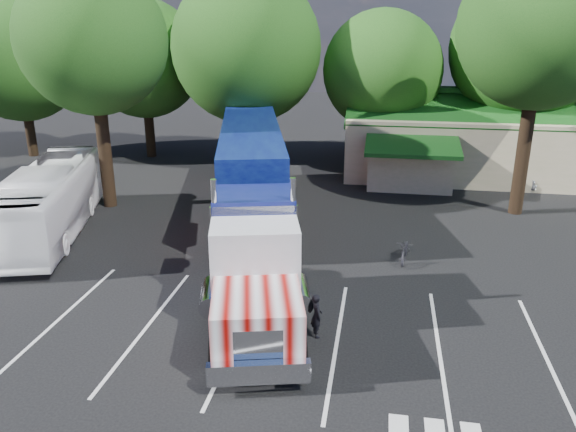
% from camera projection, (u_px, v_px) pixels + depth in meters
% --- Properties ---
extents(ground, '(120.00, 120.00, 0.00)m').
position_uv_depth(ground, '(275.00, 261.00, 24.06)').
color(ground, black).
rests_on(ground, ground).
extents(event_hall, '(24.20, 14.12, 5.55)m').
position_uv_depth(event_hall, '(525.00, 139.00, 37.71)').
color(event_hall, beige).
rests_on(event_hall, ground).
extents(tree_row_a, '(9.00, 9.00, 11.68)m').
position_uv_depth(tree_row_a, '(19.00, 59.00, 40.56)').
color(tree_row_a, black).
rests_on(tree_row_a, ground).
extents(tree_row_b, '(8.40, 8.40, 11.35)m').
position_uv_depth(tree_row_b, '(144.00, 59.00, 40.34)').
color(tree_row_b, black).
rests_on(tree_row_b, ground).
extents(tree_row_c, '(10.00, 10.00, 13.05)m').
position_uv_depth(tree_row_c, '(246.00, 48.00, 37.28)').
color(tree_row_c, black).
rests_on(tree_row_c, ground).
extents(tree_row_d, '(8.00, 8.00, 10.60)m').
position_uv_depth(tree_row_d, '(382.00, 71.00, 37.53)').
color(tree_row_d, black).
rests_on(tree_row_d, ground).
extents(tree_row_e, '(9.60, 9.60, 12.90)m').
position_uv_depth(tree_row_e, '(525.00, 48.00, 36.07)').
color(tree_row_e, black).
rests_on(tree_row_e, ground).
extents(tree_near_left, '(7.60, 7.60, 12.65)m').
position_uv_depth(tree_near_left, '(93.00, 40.00, 28.41)').
color(tree_near_left, black).
rests_on(tree_near_left, ground).
extents(tree_near_right, '(8.00, 8.00, 13.50)m').
position_uv_depth(tree_near_right, '(541.00, 27.00, 27.01)').
color(tree_near_right, black).
rests_on(tree_near_right, ground).
extents(semi_truck, '(8.34, 23.23, 4.87)m').
position_uv_depth(semi_truck, '(252.00, 178.00, 26.43)').
color(semi_truck, black).
rests_on(semi_truck, ground).
extents(woman, '(0.53, 0.64, 1.50)m').
position_uv_depth(woman, '(317.00, 315.00, 18.14)').
color(woman, black).
rests_on(woman, ground).
extents(bicycle, '(0.92, 1.98, 1.00)m').
position_uv_depth(bicycle, '(405.00, 250.00, 23.94)').
color(bicycle, black).
rests_on(bicycle, ground).
extents(tour_bus, '(6.03, 12.04, 3.27)m').
position_uv_depth(tour_bus, '(51.00, 200.00, 26.87)').
color(tour_bus, white).
rests_on(tour_bus, ground).
extents(silver_sedan, '(4.27, 3.25, 1.35)m').
position_uv_depth(silver_sedan, '(506.00, 175.00, 34.95)').
color(silver_sedan, '#B5B8BD').
rests_on(silver_sedan, ground).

